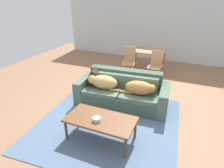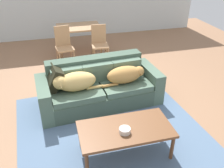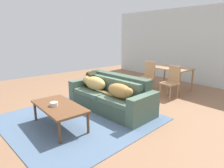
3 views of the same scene
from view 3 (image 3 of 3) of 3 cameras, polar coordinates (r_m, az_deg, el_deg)
ground_plane at (r=4.74m, az=-0.02°, el=-7.54°), size 10.00×10.00×0.00m
back_partition at (r=7.61m, az=24.26°, el=10.05°), size 8.00×0.12×2.70m
area_rug at (r=4.32m, az=-9.41°, el=-9.90°), size 3.08×3.09×0.01m
couch at (r=4.69m, az=-0.17°, el=-3.65°), size 2.25×1.05×0.82m
dog_on_left_cushion at (r=4.85m, az=-5.28°, el=0.34°), size 0.85×0.41×0.33m
dog_on_right_cushion at (r=4.19m, az=2.48°, el=-2.07°), size 0.80×0.36×0.31m
throw_pillow_by_left_arm at (r=5.22m, az=-5.85°, el=1.51°), size 0.39×0.46×0.43m
coffee_table at (r=3.91m, az=-15.22°, el=-6.64°), size 1.27×0.65×0.45m
bowl_on_coffee_table at (r=3.89m, az=-16.62°, el=-5.64°), size 0.15×0.15×0.07m
dining_table at (r=6.43m, az=17.15°, el=3.92°), size 1.13×0.81×0.75m
dining_chair_near_left at (r=6.24m, az=10.43°, el=2.55°), size 0.45×0.45×0.94m
dining_chair_near_right at (r=5.73m, az=16.99°, el=0.96°), size 0.43×0.43×0.91m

